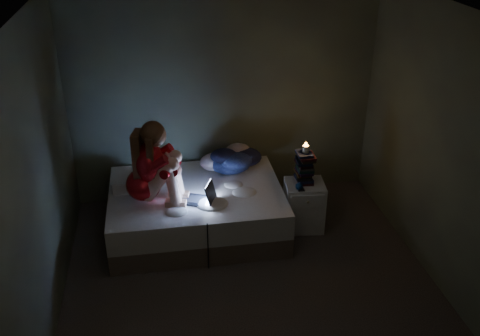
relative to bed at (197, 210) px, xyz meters
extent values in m
cube|color=black|center=(0.43, -1.10, -0.27)|extent=(3.60, 3.80, 0.02)
cube|color=silver|center=(0.43, -1.10, 2.35)|extent=(3.60, 3.80, 0.02)
cube|color=#3C3F38|center=(0.43, 0.81, 1.04)|extent=(3.60, 0.02, 2.60)
cube|color=#3C3F38|center=(0.43, -3.01, 1.04)|extent=(3.60, 0.02, 2.60)
cube|color=#3C3F38|center=(-1.38, -1.10, 1.04)|extent=(0.02, 3.80, 2.60)
cube|color=#3C3F38|center=(2.24, -1.10, 1.04)|extent=(0.02, 3.80, 2.60)
cube|color=silver|center=(-0.66, 0.18, 0.32)|extent=(0.45, 0.32, 0.13)
cube|color=silver|center=(1.20, -0.14, 0.02)|extent=(0.46, 0.42, 0.57)
cylinder|color=beige|center=(1.19, -0.09, 0.70)|extent=(0.07, 0.07, 0.08)
cube|color=black|center=(1.12, -0.24, 0.31)|extent=(0.08, 0.15, 0.01)
sphere|color=#0A2752|center=(1.11, -0.26, 0.35)|extent=(0.08, 0.08, 0.08)
camera|label=1|loc=(-0.35, -5.13, 3.19)|focal=40.23mm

